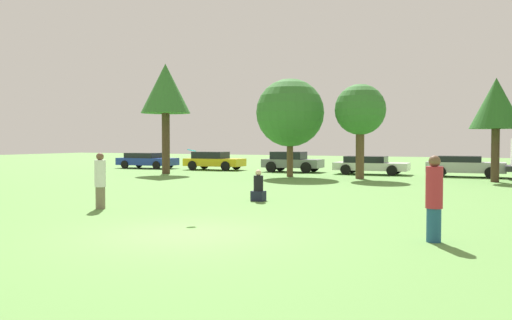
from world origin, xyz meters
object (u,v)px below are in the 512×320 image
(parked_car_yellow, at_px, (213,160))
(bystander_sitting, at_px, (258,188))
(person_thrower, at_px, (100,181))
(frisbee, at_px, (192,150))
(person_catcher, at_px, (434,198))
(tree_2, at_px, (360,111))
(parked_car_blue, at_px, (146,160))
(parked_car_silver, at_px, (464,166))
(tree_1, at_px, (290,113))
(parked_car_grey, at_px, (292,161))
(parked_car_white, at_px, (370,165))
(tree_3, at_px, (496,104))
(tree_0, at_px, (166,90))

(parked_car_yellow, bearing_deg, bystander_sitting, -57.68)
(person_thrower, distance_m, frisbee, 3.72)
(person_catcher, bearing_deg, tree_2, -64.17)
(person_thrower, height_order, tree_2, tree_2)
(parked_car_blue, relative_size, parked_car_silver, 1.06)
(parked_car_blue, bearing_deg, tree_1, -19.12)
(person_catcher, distance_m, tree_1, 20.00)
(parked_car_grey, xyz_separation_m, parked_car_white, (5.31, -0.28, -0.11))
(parked_car_blue, bearing_deg, frisbee, -52.51)
(tree_3, height_order, parked_car_white, tree_3)
(person_thrower, bearing_deg, tree_0, 125.25)
(bystander_sitting, bearing_deg, parked_car_white, 89.52)
(frisbee, relative_size, tree_0, 0.04)
(frisbee, xyz_separation_m, tree_3, (7.19, 17.11, 2.08))
(frisbee, height_order, tree_1, tree_1)
(bystander_sitting, xyz_separation_m, tree_3, (7.26, 12.71, 3.47))
(tree_0, bearing_deg, person_catcher, -42.21)
(parked_car_grey, bearing_deg, tree_0, -143.78)
(person_catcher, bearing_deg, person_thrower, -0.00)
(bystander_sitting, bearing_deg, parked_car_yellow, 124.37)
(person_catcher, xyz_separation_m, frisbee, (-6.34, 0.78, 0.92))
(tree_2, relative_size, parked_car_yellow, 1.21)
(tree_0, bearing_deg, tree_2, 4.19)
(bystander_sitting, distance_m, tree_3, 15.04)
(parked_car_yellow, relative_size, parked_car_grey, 1.09)
(person_catcher, height_order, parked_car_yellow, person_catcher)
(frisbee, distance_m, tree_2, 16.63)
(frisbee, bearing_deg, parked_car_grey, 104.18)
(person_thrower, xyz_separation_m, parked_car_grey, (-1.68, 20.31, -0.15))
(tree_0, xyz_separation_m, parked_car_blue, (-5.11, 4.78, -4.64))
(tree_3, height_order, parked_car_blue, tree_3)
(parked_car_blue, bearing_deg, tree_3, -9.85)
(frisbee, distance_m, parked_car_yellow, 23.54)
(person_thrower, bearing_deg, tree_3, 64.14)
(parked_car_blue, bearing_deg, person_thrower, -58.43)
(tree_3, distance_m, parked_car_silver, 5.04)
(parked_car_blue, bearing_deg, parked_car_grey, -0.36)
(parked_car_grey, bearing_deg, frisbee, -77.87)
(frisbee, xyz_separation_m, tree_2, (0.44, 16.51, 1.89))
(frisbee, bearing_deg, parked_car_white, 89.81)
(frisbee, relative_size, parked_car_white, 0.05)
(tree_1, distance_m, parked_car_white, 6.33)
(frisbee, height_order, parked_car_yellow, frisbee)
(tree_3, distance_m, parked_car_blue, 24.49)
(person_catcher, relative_size, parked_car_white, 0.39)
(tree_0, height_order, tree_2, tree_0)
(tree_2, height_order, parked_car_yellow, tree_2)
(parked_car_yellow, height_order, parked_car_white, parked_car_yellow)
(person_catcher, distance_m, frisbee, 6.46)
(parked_car_yellow, bearing_deg, parked_car_white, -3.11)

